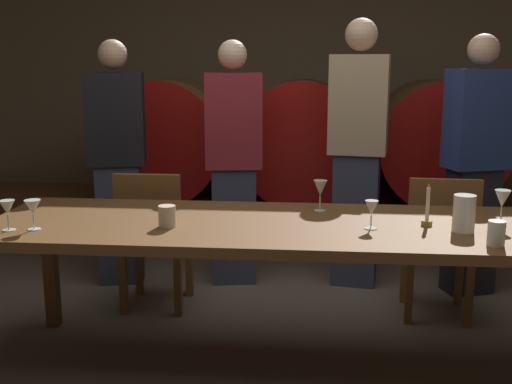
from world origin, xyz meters
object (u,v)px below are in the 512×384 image
(candle_center, at_px, (427,214))
(wine_glass_far_left, at_px, (7,208))
(guest_far_right, at_px, (475,165))
(wine_glass_center_left, at_px, (320,189))
(chair_left, at_px, (153,234))
(wine_barrel_left, at_px, (170,138))
(wine_barrel_center, at_px, (302,140))
(cup_left, at_px, (167,216))
(guest_center_right, at_px, (357,152))
(wine_glass_right, at_px, (502,200))
(cup_center, at_px, (496,233))
(dining_table, at_px, (285,235))
(wine_barrel_right, at_px, (435,141))
(wine_glass_left, at_px, (33,208))
(wine_glass_center_right, at_px, (372,209))
(guest_far_left, at_px, (117,162))
(chair_right, at_px, (440,241))
(guest_center_left, at_px, (233,162))
(pitcher, at_px, (464,213))

(candle_center, distance_m, wine_glass_far_left, 1.96)
(wine_glass_far_left, bearing_deg, guest_far_right, 30.56)
(wine_glass_center_left, bearing_deg, chair_left, 157.28)
(wine_barrel_left, bearing_deg, candle_center, -51.15)
(wine_barrel_center, xyz_separation_m, cup_left, (-0.59, -2.30, -0.09))
(guest_center_right, bearing_deg, wine_glass_right, 125.20)
(wine_glass_right, relative_size, cup_center, 1.62)
(dining_table, bearing_deg, wine_barrel_right, 63.00)
(candle_center, height_order, wine_glass_left, candle_center)
(wine_barrel_center, distance_m, candle_center, 2.26)
(dining_table, bearing_deg, wine_glass_center_right, -10.76)
(wine_barrel_right, distance_m, cup_left, 2.84)
(wine_glass_far_left, relative_size, wine_glass_right, 0.82)
(dining_table, distance_m, guest_far_left, 1.68)
(guest_center_right, distance_m, candle_center, 1.29)
(chair_left, distance_m, wine_glass_center_left, 1.16)
(guest_far_right, relative_size, wine_glass_center_left, 10.41)
(wine_glass_far_left, bearing_deg, chair_left, 65.74)
(cup_center, bearing_deg, candle_center, 126.93)
(wine_barrel_right, bearing_deg, dining_table, -117.00)
(chair_left, bearing_deg, chair_right, -179.45)
(dining_table, distance_m, cup_center, 0.97)
(guest_far_right, bearing_deg, candle_center, 48.37)
(guest_far_left, height_order, cup_center, guest_far_left)
(wine_glass_far_left, relative_size, cup_left, 1.40)
(wine_glass_far_left, bearing_deg, guest_far_left, 87.39)
(guest_far_left, xyz_separation_m, cup_center, (2.11, -1.47, -0.04))
(guest_center_left, distance_m, guest_far_right, 1.60)
(chair_left, xyz_separation_m, wine_glass_center_right, (1.25, -0.76, 0.36))
(candle_center, bearing_deg, guest_center_left, 131.42)
(guest_far_left, relative_size, wine_glass_left, 11.80)
(chair_left, bearing_deg, wine_glass_right, 160.99)
(dining_table, bearing_deg, guest_center_left, 108.40)
(chair_right, bearing_deg, wine_barrel_center, -57.05)
(wine_barrel_center, distance_m, wine_glass_far_left, 2.76)
(wine_barrel_right, xyz_separation_m, wine_glass_center_right, (-0.70, -2.25, -0.04))
(pitcher, bearing_deg, dining_table, 174.00)
(dining_table, relative_size, wine_glass_far_left, 20.37)
(guest_far_left, height_order, candle_center, guest_far_left)
(wine_barrel_center, relative_size, wine_glass_center_right, 7.25)
(chair_right, xyz_separation_m, wine_glass_left, (-2.04, -0.93, 0.37))
(dining_table, bearing_deg, guest_far_right, 45.08)
(chair_right, relative_size, wine_glass_far_left, 6.16)
(chair_right, height_order, guest_far_right, guest_far_right)
(pitcher, height_order, wine_glass_center_left, pitcher)
(wine_glass_center_left, bearing_deg, cup_center, -37.26)
(wine_glass_far_left, bearing_deg, wine_glass_left, 12.86)
(wine_barrel_center, distance_m, dining_table, 2.19)
(pitcher, bearing_deg, wine_glass_right, 30.36)
(candle_center, xyz_separation_m, wine_glass_far_left, (-1.94, -0.27, 0.05))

